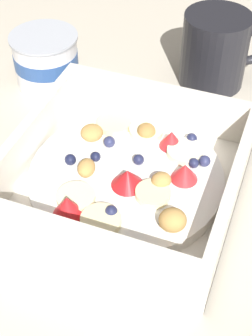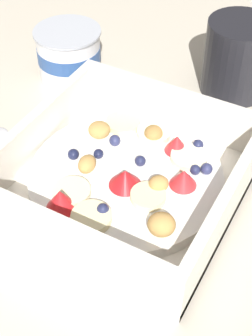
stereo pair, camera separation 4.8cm
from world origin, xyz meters
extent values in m
plane|color=beige|center=(0.00, 0.00, 0.00)|extent=(2.40, 2.40, 0.00)
cube|color=white|center=(-0.01, 0.01, 0.01)|extent=(0.21, 0.21, 0.01)
cube|color=white|center=(-0.01, -0.09, 0.03)|extent=(0.21, 0.01, 0.06)
cube|color=white|center=(-0.01, 0.12, 0.03)|extent=(0.21, 0.01, 0.06)
cube|color=white|center=(-0.11, 0.01, 0.03)|extent=(0.01, 0.19, 0.06)
cube|color=white|center=(0.10, 0.01, 0.03)|extent=(0.01, 0.19, 0.06)
cylinder|color=white|center=(-0.01, 0.01, 0.02)|extent=(0.19, 0.19, 0.01)
cylinder|color=#F7EFC6|center=(-0.01, 0.08, 0.03)|extent=(0.04, 0.04, 0.01)
cylinder|color=beige|center=(-0.04, 0.08, 0.03)|extent=(0.05, 0.05, 0.01)
cylinder|color=#F4EAB7|center=(-0.04, -0.03, 0.03)|extent=(0.05, 0.05, 0.01)
cylinder|color=#F7EFC6|center=(0.04, 0.06, 0.03)|extent=(0.04, 0.04, 0.01)
cylinder|color=beige|center=(-0.01, -0.05, 0.03)|extent=(0.05, 0.05, 0.01)
cylinder|color=beige|center=(0.03, -0.01, 0.03)|extent=(0.04, 0.04, 0.01)
cone|color=red|center=(0.05, 0.03, 0.03)|extent=(0.04, 0.04, 0.02)
cone|color=red|center=(0.02, 0.07, 0.03)|extent=(0.03, 0.03, 0.02)
cone|color=red|center=(0.00, 0.00, 0.03)|extent=(0.04, 0.04, 0.02)
cone|color=red|center=(-0.04, -0.05, 0.03)|extent=(0.04, 0.04, 0.02)
sphere|color=#191E3D|center=(-0.04, 0.02, 0.03)|extent=(0.01, 0.01, 0.01)
sphere|color=navy|center=(-0.04, 0.04, 0.03)|extent=(0.01, 0.01, 0.01)
sphere|color=#23284C|center=(0.00, 0.03, 0.03)|extent=(0.01, 0.01, 0.01)
sphere|color=#23284C|center=(0.04, 0.08, 0.03)|extent=(0.01, 0.01, 0.01)
sphere|color=navy|center=(0.06, 0.05, 0.03)|extent=(0.01, 0.01, 0.01)
sphere|color=#191E3D|center=(-0.06, 0.01, 0.03)|extent=(0.01, 0.01, 0.01)
sphere|color=#23284C|center=(0.05, 0.05, 0.03)|extent=(0.01, 0.01, 0.01)
sphere|color=#23284C|center=(0.00, -0.04, 0.03)|extent=(0.01, 0.01, 0.01)
ellipsoid|color=tan|center=(0.03, 0.01, 0.03)|extent=(0.03, 0.02, 0.01)
ellipsoid|color=#AD7F42|center=(-0.01, 0.07, 0.03)|extent=(0.03, 0.03, 0.02)
ellipsoid|color=tan|center=(-0.06, 0.05, 0.03)|extent=(0.02, 0.02, 0.02)
ellipsoid|color=tan|center=(-0.04, 0.00, 0.03)|extent=(0.02, 0.02, 0.02)
ellipsoid|color=tan|center=(0.05, -0.03, 0.03)|extent=(0.03, 0.03, 0.02)
cylinder|color=white|center=(-0.16, 0.15, 0.03)|extent=(0.08, 0.08, 0.06)
cylinder|color=#2D5193|center=(-0.16, 0.15, 0.03)|extent=(0.08, 0.08, 0.02)
cylinder|color=#B7BCC6|center=(-0.16, 0.15, 0.06)|extent=(0.08, 0.08, 0.00)
cylinder|color=black|center=(0.03, 0.23, 0.04)|extent=(0.08, 0.08, 0.09)
camera|label=1|loc=(0.11, -0.30, 0.36)|focal=53.16mm
camera|label=2|loc=(0.16, -0.28, 0.36)|focal=53.16mm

